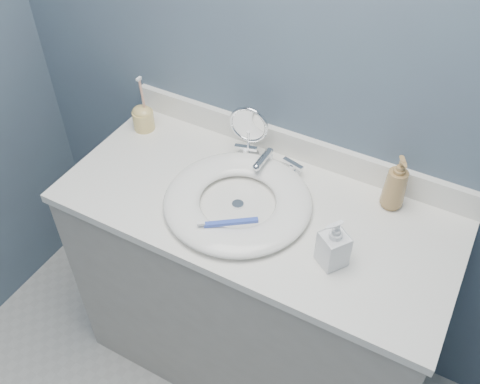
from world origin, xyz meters
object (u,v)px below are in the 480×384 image
Objects in this scene: makeup_mirror at (249,131)px; soap_bottle_amber at (396,183)px; soap_bottle_clear at (334,243)px; toothbrush_holder at (143,117)px.

makeup_mirror is 1.06× the size of soap_bottle_amber.
makeup_mirror is 0.49m from soap_bottle_amber.
soap_bottle_clear is 0.73× the size of toothbrush_holder.
makeup_mirror is 1.25× the size of soap_bottle_clear.
soap_bottle_clear is at bearing -135.33° from soap_bottle_amber.
soap_bottle_clear is at bearing -42.11° from makeup_mirror.
soap_bottle_amber reaches higher than soap_bottle_clear.
soap_bottle_amber is 0.30m from soap_bottle_clear.
soap_bottle_amber is at bearing -6.63° from makeup_mirror.
toothbrush_holder is at bearing 152.44° from soap_bottle_amber.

